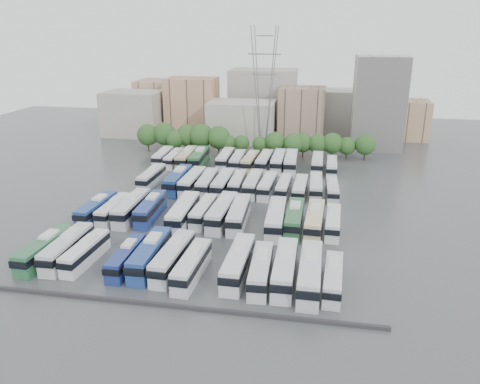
% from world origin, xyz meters
% --- Properties ---
extents(ground, '(220.00, 220.00, 0.00)m').
position_xyz_m(ground, '(0.00, 0.00, 0.00)').
color(ground, '#424447').
rests_on(ground, ground).
extents(parapet, '(56.00, 0.50, 0.50)m').
position_xyz_m(parapet, '(0.00, -33.00, 0.25)').
color(parapet, '#2D2D30').
rests_on(parapet, ground).
extents(tree_line, '(65.74, 7.80, 8.40)m').
position_xyz_m(tree_line, '(-3.41, 42.14, 4.40)').
color(tree_line, black).
rests_on(tree_line, ground).
extents(city_buildings, '(102.00, 35.00, 20.00)m').
position_xyz_m(city_buildings, '(-7.46, 71.86, 7.87)').
color(city_buildings, '#9E998E').
rests_on(city_buildings, ground).
extents(apartment_tower, '(14.00, 14.00, 26.00)m').
position_xyz_m(apartment_tower, '(34.00, 58.00, 13.00)').
color(apartment_tower, silver).
rests_on(apartment_tower, ground).
extents(electricity_pylon, '(9.00, 6.91, 33.83)m').
position_xyz_m(electricity_pylon, '(2.00, 50.00, 18.66)').
color(electricity_pylon, slate).
rests_on(electricity_pylon, ground).
extents(bus_r0_s0, '(3.05, 12.37, 3.86)m').
position_xyz_m(bus_r0_s0, '(-21.32, -24.17, 1.89)').
color(bus_r0_s0, '#2C6841').
rests_on(bus_r0_s0, ground).
extents(bus_r0_s1, '(2.95, 12.68, 3.97)m').
position_xyz_m(bus_r0_s1, '(-18.17, -23.21, 1.95)').
color(bus_r0_s1, silver).
rests_on(bus_r0_s1, ground).
extents(bus_r0_s2, '(2.91, 11.31, 3.52)m').
position_xyz_m(bus_r0_s2, '(-14.99, -23.65, 1.73)').
color(bus_r0_s2, silver).
rests_on(bus_r0_s2, ground).
extents(bus_r0_s4, '(2.65, 11.06, 3.45)m').
position_xyz_m(bus_r0_s4, '(-8.33, -24.08, 1.70)').
color(bus_r0_s4, navy).
rests_on(bus_r0_s4, ground).
extents(bus_r0_s5, '(3.13, 13.08, 4.08)m').
position_xyz_m(bus_r0_s5, '(-5.03, -23.06, 2.01)').
color(bus_r0_s5, navy).
rests_on(bus_r0_s5, ground).
extents(bus_r0_s6, '(3.29, 12.87, 4.01)m').
position_xyz_m(bus_r0_s6, '(-1.47, -23.35, 1.97)').
color(bus_r0_s6, silver).
rests_on(bus_r0_s6, ground).
extents(bus_r0_s7, '(3.00, 12.05, 3.76)m').
position_xyz_m(bus_r0_s7, '(1.86, -25.06, 1.84)').
color(bus_r0_s7, silver).
rests_on(bus_r0_s7, ground).
extents(bus_r0_s9, '(3.02, 13.07, 4.09)m').
position_xyz_m(bus_r0_s9, '(8.16, -23.34, 2.01)').
color(bus_r0_s9, silver).
rests_on(bus_r0_s9, ground).
extents(bus_r0_s10, '(3.07, 12.13, 3.78)m').
position_xyz_m(bus_r0_s10, '(11.56, -24.50, 1.85)').
color(bus_r0_s10, silver).
rests_on(bus_r0_s10, ground).
extents(bus_r0_s11, '(2.97, 13.17, 4.13)m').
position_xyz_m(bus_r0_s11, '(14.81, -23.85, 2.03)').
color(bus_r0_s11, silver).
rests_on(bus_r0_s11, ground).
extents(bus_r0_s12, '(3.07, 13.66, 4.28)m').
position_xyz_m(bus_r0_s12, '(18.29, -24.64, 2.10)').
color(bus_r0_s12, silver).
rests_on(bus_r0_s12, ground).
extents(bus_r0_s13, '(2.89, 11.12, 3.46)m').
position_xyz_m(bus_r0_s13, '(21.37, -24.87, 1.70)').
color(bus_r0_s13, silver).
rests_on(bus_r0_s13, ground).
extents(bus_r1_s0, '(3.02, 12.11, 3.77)m').
position_xyz_m(bus_r1_s0, '(-21.37, -7.15, 1.85)').
color(bus_r1_s0, navy).
rests_on(bus_r1_s0, ground).
extents(bus_r1_s1, '(2.58, 11.30, 3.54)m').
position_xyz_m(bus_r1_s1, '(-18.23, -6.62, 1.74)').
color(bus_r1_s1, silver).
rests_on(bus_r1_s1, ground).
extents(bus_r1_s2, '(3.03, 13.10, 4.10)m').
position_xyz_m(bus_r1_s2, '(-15.07, -5.85, 2.01)').
color(bus_r1_s2, silver).
rests_on(bus_r1_s2, ground).
extents(bus_r1_s3, '(3.28, 12.60, 3.92)m').
position_xyz_m(bus_r1_s3, '(-11.54, -5.36, 1.92)').
color(bus_r1_s3, navy).
rests_on(bus_r1_s3, ground).
extents(bus_r1_s5, '(3.37, 13.69, 4.27)m').
position_xyz_m(bus_r1_s5, '(-4.93, -6.58, 2.10)').
color(bus_r1_s5, white).
rests_on(bus_r1_s5, ground).
extents(bus_r1_s6, '(2.80, 11.59, 3.62)m').
position_xyz_m(bus_r1_s6, '(-1.65, -4.74, 1.78)').
color(bus_r1_s6, silver).
rests_on(bus_r1_s6, ground).
extents(bus_r1_s7, '(3.38, 13.53, 4.22)m').
position_xyz_m(bus_r1_s7, '(1.84, -5.17, 2.07)').
color(bus_r1_s7, silver).
rests_on(bus_r1_s7, ground).
extents(bus_r1_s8, '(3.30, 13.00, 4.05)m').
position_xyz_m(bus_r1_s8, '(4.97, -5.41, 1.99)').
color(bus_r1_s8, silver).
rests_on(bus_r1_s8, ground).
extents(bus_r1_s10, '(3.35, 13.57, 4.23)m').
position_xyz_m(bus_r1_s10, '(11.71, -6.39, 2.08)').
color(bus_r1_s10, silver).
rests_on(bus_r1_s10, ground).
extents(bus_r1_s11, '(2.82, 12.77, 4.00)m').
position_xyz_m(bus_r1_s11, '(14.85, -5.46, 1.97)').
color(bus_r1_s11, '#2A6339').
rests_on(bus_r1_s11, ground).
extents(bus_r1_s12, '(3.34, 13.06, 4.07)m').
position_xyz_m(bus_r1_s12, '(18.37, -5.90, 2.00)').
color(bus_r1_s12, beige).
rests_on(bus_r1_s12, ground).
extents(bus_r1_s13, '(2.84, 11.27, 3.51)m').
position_xyz_m(bus_r1_s13, '(21.51, -5.54, 1.72)').
color(bus_r1_s13, white).
rests_on(bus_r1_s13, ground).
extents(bus_r2_s1, '(2.80, 12.18, 3.81)m').
position_xyz_m(bus_r2_s1, '(-18.17, 12.97, 1.87)').
color(bus_r2_s1, silver).
rests_on(bus_r2_s1, ground).
extents(bus_r2_s3, '(3.03, 13.50, 4.23)m').
position_xyz_m(bus_r2_s3, '(-11.58, 11.55, 2.08)').
color(bus_r2_s3, navy).
rests_on(bus_r2_s3, ground).
extents(bus_r2_s4, '(3.05, 12.89, 4.03)m').
position_xyz_m(bus_r2_s4, '(-8.30, 11.36, 1.98)').
color(bus_r2_s4, silver).
rests_on(bus_r2_s4, ground).
extents(bus_r2_s5, '(3.08, 12.48, 3.89)m').
position_xyz_m(bus_r2_s5, '(-4.97, 11.30, 1.91)').
color(bus_r2_s5, silver).
rests_on(bus_r2_s5, ground).
extents(bus_r2_s6, '(2.82, 12.72, 3.99)m').
position_xyz_m(bus_r2_s6, '(-1.50, 11.32, 1.96)').
color(bus_r2_s6, silver).
rests_on(bus_r2_s6, ground).
extents(bus_r2_s7, '(2.83, 11.62, 3.63)m').
position_xyz_m(bus_r2_s7, '(1.44, 12.48, 1.78)').
color(bus_r2_s7, silver).
rests_on(bus_r2_s7, ground).
extents(bus_r2_s8, '(2.77, 12.38, 3.88)m').
position_xyz_m(bus_r2_s8, '(4.84, 12.26, 1.90)').
color(bus_r2_s8, silver).
rests_on(bus_r2_s8, ground).
extents(bus_r2_s9, '(3.13, 12.01, 3.74)m').
position_xyz_m(bus_r2_s9, '(8.03, 11.79, 1.83)').
color(bus_r2_s9, silver).
rests_on(bus_r2_s9, ground).
extents(bus_r2_s10, '(2.80, 11.14, 3.47)m').
position_xyz_m(bus_r2_s10, '(11.47, 11.85, 1.70)').
color(bus_r2_s10, silver).
rests_on(bus_r2_s10, ground).
extents(bus_r2_s11, '(2.85, 11.81, 3.69)m').
position_xyz_m(bus_r2_s11, '(14.94, 11.07, 1.81)').
color(bus_r2_s11, silver).
rests_on(bus_r2_s11, ground).
extents(bus_r2_s12, '(2.88, 12.03, 3.76)m').
position_xyz_m(bus_r2_s12, '(18.10, 12.88, 1.84)').
color(bus_r2_s12, silver).
rests_on(bus_r2_s12, ground).
extents(bus_r2_s13, '(2.82, 11.13, 3.47)m').
position_xyz_m(bus_r2_s13, '(21.46, 12.00, 1.70)').
color(bus_r2_s13, silver).
rests_on(bus_r2_s13, ground).
extents(bus_r3_s0, '(2.87, 11.66, 3.64)m').
position_xyz_m(bus_r3_s0, '(-21.65, 30.69, 1.78)').
color(bus_r3_s0, silver).
rests_on(bus_r3_s0, ground).
extents(bus_r3_s1, '(2.74, 11.39, 3.56)m').
position_xyz_m(bus_r3_s1, '(-18.29, 29.62, 1.75)').
color(bus_r3_s1, silver).
rests_on(bus_r3_s1, ground).
extents(bus_r3_s2, '(3.20, 13.32, 4.16)m').
position_xyz_m(bus_r3_s2, '(-14.87, 29.58, 2.04)').
color(bus_r3_s2, '#C6B388').
rests_on(bus_r3_s2, ground).
extents(bus_r3_s3, '(3.48, 13.47, 4.19)m').
position_xyz_m(bus_r3_s3, '(-11.71, 29.74, 2.06)').
color(bus_r3_s3, '#2C6738').
rests_on(bus_r3_s3, ground).
extents(bus_r3_s5, '(3.01, 12.50, 3.90)m').
position_xyz_m(bus_r3_s5, '(-5.16, 30.84, 1.92)').
color(bus_r3_s5, silver).
rests_on(bus_r3_s5, ground).
extents(bus_r3_s6, '(2.81, 11.96, 3.74)m').
position_xyz_m(bus_r3_s6, '(-1.74, 30.01, 1.84)').
color(bus_r3_s6, silver).
rests_on(bus_r3_s6, ground).
extents(bus_r3_s7, '(3.25, 12.25, 3.81)m').
position_xyz_m(bus_r3_s7, '(1.47, 29.68, 1.87)').
color(bus_r3_s7, '#C9B58A').
rests_on(bus_r3_s7, ground).
extents(bus_r3_s8, '(3.27, 12.87, 4.01)m').
position_xyz_m(bus_r3_s8, '(5.01, 30.05, 1.97)').
color(bus_r3_s8, silver).
rests_on(bus_r3_s8, ground).
extents(bus_r3_s9, '(2.85, 13.04, 4.09)m').
position_xyz_m(bus_r3_s9, '(8.40, 30.76, 2.01)').
color(bus_r3_s9, silver).
rests_on(bus_r3_s9, ground).
extents(bus_r3_s10, '(3.30, 13.56, 4.23)m').
position_xyz_m(bus_r3_s10, '(11.53, 30.44, 2.08)').
color(bus_r3_s10, silver).
rests_on(bus_r3_s10, ground).
extents(bus_r3_s12, '(2.76, 12.40, 3.89)m').
position_xyz_m(bus_r3_s12, '(18.00, 30.91, 1.91)').
color(bus_r3_s12, silver).
rests_on(bus_r3_s12, ground).
extents(bus_r3_s13, '(2.59, 11.42, 3.57)m').
position_xyz_m(bus_r3_s13, '(21.47, 29.01, 1.75)').
color(bus_r3_s13, silver).
rests_on(bus_r3_s13, ground).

